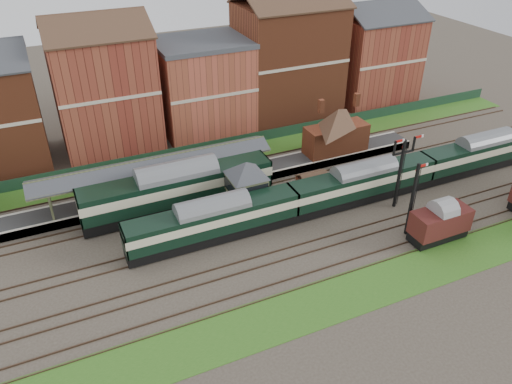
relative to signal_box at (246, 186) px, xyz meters
name	(u,v)px	position (x,y,z in m)	size (l,w,h in m)	color
ground	(285,220)	(3.00, -3.25, -3.19)	(160.00, 160.00, 0.00)	#473D33
grass_back	(229,155)	(3.00, 12.75, -3.16)	(90.00, 4.50, 0.06)	#2D6619
grass_front	(349,294)	(3.00, -15.25, -3.16)	(90.00, 5.00, 0.06)	#2D6619
fence	(223,144)	(3.00, 14.75, -2.44)	(90.00, 0.12, 1.50)	#193823
platform	(209,183)	(-2.00, 6.50, -2.69)	(55.00, 3.40, 1.00)	#2D2D2D
signal_box	(246,186)	(0.00, 0.00, 0.00)	(5.40, 5.40, 6.00)	#5D7352
brick_hut	(312,186)	(8.00, 0.00, -2.00)	(3.20, 2.64, 2.94)	maroon
station_building	(337,130)	(15.00, 6.50, 0.76)	(8.10, 8.10, 5.90)	brown
canopy	(154,162)	(-8.00, 6.50, 1.39)	(26.00, 3.89, 4.08)	#4A4F31
semaphore_bracket	(401,169)	(15.04, -5.75, 1.44)	(3.60, 0.25, 8.18)	black
semaphore_siding	(412,199)	(13.02, -10.25, 0.96)	(1.23, 0.25, 8.00)	black
town_backdrop	(202,82)	(2.82, 21.75, 3.81)	(69.00, 10.00, 16.00)	brown
dmu_train	(363,182)	(12.38, -3.25, -0.85)	(51.94, 2.73, 3.99)	black
platform_railcar	(178,188)	(-6.43, 3.25, -0.46)	(20.44, 3.22, 4.71)	black
goods_van_a	(440,222)	(15.17, -12.25, -1.17)	(5.85, 2.53, 3.55)	black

